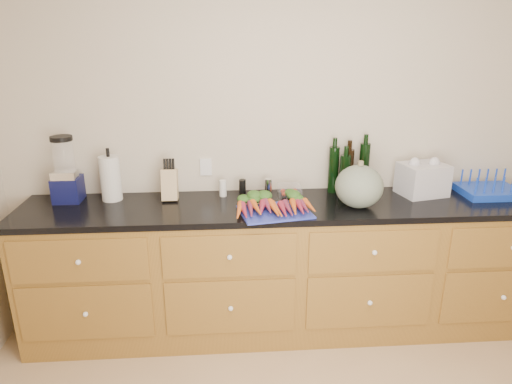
{
  "coord_description": "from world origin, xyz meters",
  "views": [
    {
      "loc": [
        -0.47,
        -1.52,
        1.99
      ],
      "look_at": [
        -0.27,
        1.2,
        1.06
      ],
      "focal_mm": 32.0,
      "sensor_mm": 36.0,
      "label": 1
    }
  ],
  "objects": [
    {
      "name": "grinder_pepper",
      "position": [
        -0.35,
        1.48,
        1.0
      ],
      "size": [
        0.05,
        0.05,
        0.12
      ],
      "primitive_type": "cylinder",
      "color": "black",
      "rests_on": "countertop"
    },
    {
      "name": "paper_towel",
      "position": [
        -1.23,
        1.46,
        1.09
      ],
      "size": [
        0.13,
        0.13,
        0.3
      ],
      "primitive_type": "cylinder",
      "color": "silver",
      "rests_on": "countertop"
    },
    {
      "name": "canister_chrome",
      "position": [
        -0.17,
        1.48,
        1.0
      ],
      "size": [
        0.05,
        0.05,
        0.12
      ],
      "primitive_type": "cylinder",
      "color": "white",
      "rests_on": "countertop"
    },
    {
      "name": "dish_rack",
      "position": [
        1.38,
        1.38,
        0.98
      ],
      "size": [
        0.39,
        0.32,
        0.16
      ],
      "color": "#153CBE",
      "rests_on": "countertop"
    },
    {
      "name": "cutting_board",
      "position": [
        -0.16,
        1.14,
        0.95
      ],
      "size": [
        0.48,
        0.4,
        0.01
      ],
      "primitive_type": "cube",
      "rotation": [
        0.0,
        0.0,
        0.18
      ],
      "color": "#2836A8",
      "rests_on": "countertop"
    },
    {
      "name": "tomato_box",
      "position": [
        -0.02,
        1.47,
        0.98
      ],
      "size": [
        0.16,
        0.13,
        0.07
      ],
      "primitive_type": "cube",
      "color": "white",
      "rests_on": "countertop"
    },
    {
      "name": "grinder_salt",
      "position": [
        -0.48,
        1.48,
        1.0
      ],
      "size": [
        0.05,
        0.05,
        0.11
      ],
      "primitive_type": "cylinder",
      "color": "silver",
      "rests_on": "countertop"
    },
    {
      "name": "cabinets",
      "position": [
        0.0,
        1.3,
        0.45
      ],
      "size": [
        3.6,
        0.64,
        0.9
      ],
      "color": "brown",
      "rests_on": "ground"
    },
    {
      "name": "knife_block",
      "position": [
        -0.84,
        1.44,
        1.04
      ],
      "size": [
        0.1,
        0.1,
        0.21
      ],
      "primitive_type": "cube",
      "color": "tan",
      "rests_on": "countertop"
    },
    {
      "name": "blender_appliance",
      "position": [
        -1.52,
        1.46,
        1.13
      ],
      "size": [
        0.18,
        0.18,
        0.44
      ],
      "color": "#0D1040",
      "rests_on": "countertop"
    },
    {
      "name": "wall_back",
      "position": [
        0.0,
        1.62,
        1.3
      ],
      "size": [
        4.1,
        0.05,
        2.6
      ],
      "primitive_type": "cube",
      "color": "beige",
      "rests_on": "ground"
    },
    {
      "name": "bottles",
      "position": [
        0.4,
        1.51,
        1.1
      ],
      "size": [
        0.29,
        0.15,
        0.35
      ],
      "color": "black",
      "rests_on": "countertop"
    },
    {
      "name": "countertop",
      "position": [
        0.0,
        1.3,
        0.92
      ],
      "size": [
        3.64,
        0.62,
        0.04
      ],
      "primitive_type": "cube",
      "color": "black",
      "rests_on": "cabinets"
    },
    {
      "name": "grocery_bag",
      "position": [
        0.9,
        1.42,
        1.05
      ],
      "size": [
        0.34,
        0.3,
        0.22
      ],
      "primitive_type": null,
      "rotation": [
        0.0,
        0.0,
        0.22
      ],
      "color": "silver",
      "rests_on": "countertop"
    },
    {
      "name": "squash",
      "position": [
        0.39,
        1.21,
        1.08
      ],
      "size": [
        0.31,
        0.31,
        0.28
      ],
      "primitive_type": "ellipsoid",
      "color": "#576554",
      "rests_on": "countertop"
    },
    {
      "name": "carrots",
      "position": [
        -0.16,
        1.18,
        0.98
      ],
      "size": [
        0.49,
        0.34,
        0.07
      ],
      "color": "orange",
      "rests_on": "cutting_board"
    }
  ]
}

